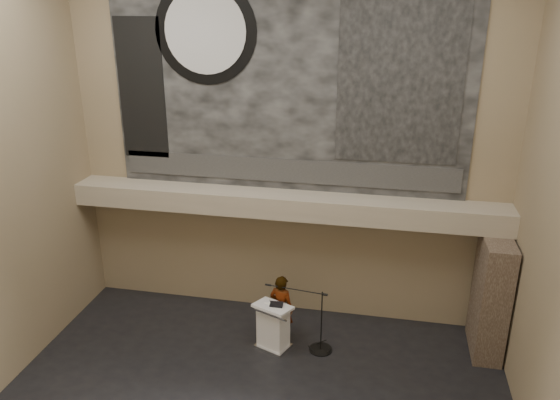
# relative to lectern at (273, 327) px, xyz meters

# --- Properties ---
(wall_back) EXTENTS (10.00, 0.02, 8.50)m
(wall_back) POSITION_rel_lectern_xyz_m (-0.04, 1.74, 3.70)
(wall_back) COLOR #867455
(wall_back) RESTS_ON floor
(wall_front) EXTENTS (10.00, 0.02, 8.50)m
(wall_front) POSITION_rel_lectern_xyz_m (-0.04, -6.26, 3.70)
(wall_front) COLOR #867455
(wall_front) RESTS_ON floor
(soffit) EXTENTS (10.00, 0.80, 0.50)m
(soffit) POSITION_rel_lectern_xyz_m (-0.04, 1.34, 2.40)
(soffit) COLOR gray
(soffit) RESTS_ON wall_back
(sprinkler_left) EXTENTS (0.04, 0.04, 0.06)m
(sprinkler_left) POSITION_rel_lectern_xyz_m (-1.64, 1.29, 2.12)
(sprinkler_left) COLOR #B2893D
(sprinkler_left) RESTS_ON soffit
(sprinkler_right) EXTENTS (0.04, 0.04, 0.06)m
(sprinkler_right) POSITION_rel_lectern_xyz_m (1.86, 1.29, 2.12)
(sprinkler_right) COLOR #B2893D
(sprinkler_right) RESTS_ON soffit
(banner) EXTENTS (8.00, 0.05, 5.00)m
(banner) POSITION_rel_lectern_xyz_m (-0.04, 1.71, 5.15)
(banner) COLOR black
(banner) RESTS_ON wall_back
(banner_text_strip) EXTENTS (7.76, 0.02, 0.55)m
(banner_text_strip) POSITION_rel_lectern_xyz_m (-0.04, 1.67, 3.10)
(banner_text_strip) COLOR #2E2E2E
(banner_text_strip) RESTS_ON banner
(banner_clock_rim) EXTENTS (2.30, 0.02, 2.30)m
(banner_clock_rim) POSITION_rel_lectern_xyz_m (-1.84, 1.67, 6.15)
(banner_clock_rim) COLOR black
(banner_clock_rim) RESTS_ON banner
(banner_clock_face) EXTENTS (1.84, 0.02, 1.84)m
(banner_clock_face) POSITION_rel_lectern_xyz_m (-1.84, 1.65, 6.15)
(banner_clock_face) COLOR silver
(banner_clock_face) RESTS_ON banner
(banner_building_print) EXTENTS (2.60, 0.02, 3.60)m
(banner_building_print) POSITION_rel_lectern_xyz_m (2.36, 1.67, 5.25)
(banner_building_print) COLOR black
(banner_building_print) RESTS_ON banner
(banner_brick_print) EXTENTS (1.10, 0.02, 3.20)m
(banner_brick_print) POSITION_rel_lectern_xyz_m (-3.44, 1.67, 4.85)
(banner_brick_print) COLOR black
(banner_brick_print) RESTS_ON banner
(stone_pier) EXTENTS (0.60, 1.40, 2.70)m
(stone_pier) POSITION_rel_lectern_xyz_m (4.61, 0.89, 0.80)
(stone_pier) COLOR #423328
(stone_pier) RESTS_ON floor
(lectern) EXTENTS (0.94, 0.82, 1.14)m
(lectern) POSITION_rel_lectern_xyz_m (0.00, 0.00, 0.00)
(lectern) COLOR silver
(lectern) RESTS_ON floor
(binder) EXTENTS (0.30, 0.24, 0.04)m
(binder) POSITION_rel_lectern_xyz_m (0.07, 0.01, 0.56)
(binder) COLOR black
(binder) RESTS_ON lectern
(papers) EXTENTS (0.23, 0.29, 0.00)m
(papers) POSITION_rel_lectern_xyz_m (-0.10, -0.05, 0.55)
(papers) COLOR white
(papers) RESTS_ON lectern
(speaker_person) EXTENTS (0.68, 0.56, 1.62)m
(speaker_person) POSITION_rel_lectern_xyz_m (0.11, 0.38, 0.26)
(speaker_person) COLOR silver
(speaker_person) RESTS_ON floor
(mic_stand) EXTENTS (1.55, 0.52, 1.48)m
(mic_stand) POSITION_rel_lectern_xyz_m (1.00, 0.13, -0.33)
(mic_stand) COLOR black
(mic_stand) RESTS_ON floor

